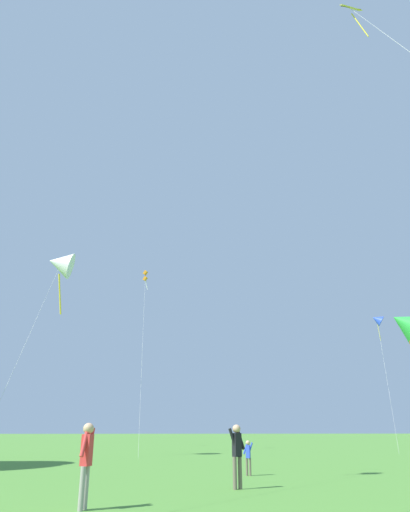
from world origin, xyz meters
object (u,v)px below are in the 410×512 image
person_child_small (248,454)px  kite_orange_box (145,279)px  kite_white_distant (60,264)px  person_with_spool (86,457)px  kite_yellow_diamond (368,23)px  kite_green_small (408,325)px  kite_blue_delta (377,320)px  person_far_back (237,450)px

person_child_small → kite_orange_box: bearing=103.6°
kite_orange_box → kite_white_distant: 11.47m
person_child_small → person_with_spool: bearing=-122.5°
kite_white_distant → kite_yellow_diamond: size_ratio=0.75×
kite_white_distant → kite_green_small: 22.72m
kite_yellow_diamond → person_with_spool: (-9.03, -1.44, -15.05)m
kite_blue_delta → kite_white_distant: kite_white_distant is taller
kite_orange_box → kite_green_small: 25.86m
kite_blue_delta → person_with_spool: kite_blue_delta is taller
kite_white_distant → kite_yellow_diamond: 24.33m
kite_blue_delta → person_with_spool: bearing=-126.0°
kite_green_small → kite_orange_box: bearing=124.2°
kite_blue_delta → person_with_spool: (-19.86, -27.33, -9.51)m
kite_orange_box → kite_yellow_diamond: bearing=-71.8°
kite_white_distant → kite_green_small: (19.24, -10.39, -6.21)m
kite_white_distant → kite_yellow_diamond: bearing=-51.7°
person_with_spool → kite_yellow_diamond: bearing=9.1°
person_child_small → kite_blue_delta: bearing=52.7°
person_with_spool → kite_blue_delta: bearing=54.0°
kite_green_small → person_with_spool: bearing=-143.3°
kite_orange_box → kite_white_distant: bearing=-119.0°
kite_orange_box → kite_yellow_diamond: size_ratio=0.85×
kite_blue_delta → person_far_back: size_ratio=6.20×
kite_green_small → person_far_back: size_ratio=4.20×
kite_blue_delta → person_child_small: 26.39m
kite_green_small → kite_blue_delta: bearing=69.5°
kite_yellow_diamond → person_with_spool: bearing=-170.9°
kite_orange_box → kite_blue_delta: kite_orange_box is taller
kite_yellow_diamond → kite_white_distant: bearing=128.3°
kite_orange_box → kite_green_small: (13.76, -20.24, -8.33)m
kite_blue_delta → kite_white_distant: 26.75m
kite_yellow_diamond → person_child_small: (-4.01, 6.43, -15.38)m
kite_orange_box → person_far_back: kite_orange_box is taller
person_far_back → kite_blue_delta: bearing=56.2°
kite_white_distant → person_with_spool: kite_white_distant is taller
kite_orange_box → kite_yellow_diamond: kite_yellow_diamond is taller
kite_blue_delta → kite_yellow_diamond: size_ratio=0.61×
kite_green_small → kite_yellow_diamond: size_ratio=0.41×
kite_yellow_diamond → person_child_small: kite_yellow_diamond is taller
kite_white_distant → kite_orange_box: bearing=61.0°
kite_white_distant → person_far_back: (9.84, -16.80, -11.51)m
kite_yellow_diamond → person_with_spool: size_ratio=10.15×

